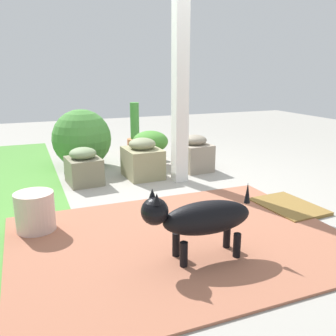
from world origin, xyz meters
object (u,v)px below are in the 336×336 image
stone_planter_mid (84,167)px  stone_planter_nearest (195,154)px  porch_pillar (180,65)px  round_shrub (82,139)px  doormat (288,206)px  terracotta_pot_broad (150,145)px  stone_planter_near (142,160)px  terracotta_pot_tall (135,135)px  ceramic_urn (35,213)px  dog (200,218)px

stone_planter_mid → stone_planter_nearest: bearing=-88.1°
porch_pillar → stone_planter_mid: (0.28, 1.02, -1.07)m
round_shrub → doormat: round_shrub is taller
stone_planter_nearest → round_shrub: 1.45m
porch_pillar → terracotta_pot_broad: (0.78, 0.07, -1.00)m
stone_planter_mid → terracotta_pot_broad: bearing=-61.9°
stone_planter_near → round_shrub: 0.93m
porch_pillar → terracotta_pot_broad: size_ratio=5.43×
stone_planter_near → terracotta_pot_broad: (0.50, -0.27, 0.05)m
stone_planter_near → stone_planter_mid: (-0.01, 0.68, -0.02)m
stone_planter_mid → terracotta_pot_broad: 1.08m
porch_pillar → terracotta_pot_tall: (1.53, 0.05, -0.99)m
round_shrub → ceramic_urn: round_shrub is taller
round_shrub → terracotta_pot_tall: terracotta_pot_tall is taller
stone_planter_near → round_shrub: round_shrub is taller
stone_planter_nearest → ceramic_urn: bearing=121.1°
stone_planter_near → terracotta_pot_broad: stone_planter_near is taller
porch_pillar → doormat: 1.80m
dog → round_shrub: bearing=6.7°
terracotta_pot_broad → terracotta_pot_tall: terracotta_pot_tall is taller
porch_pillar → stone_planter_near: size_ratio=5.11×
porch_pillar → stone_planter_near: porch_pillar is taller
porch_pillar → dog: porch_pillar is taller
doormat → terracotta_pot_broad: bearing=18.4°
stone_planter_nearest → doormat: (-1.48, -0.23, -0.19)m
stone_planter_near → dog: dog is taller
porch_pillar → round_shrub: 1.62m
stone_planter_nearest → ceramic_urn: stone_planter_nearest is taller
round_shrub → dog: size_ratio=0.99×
porch_pillar → stone_planter_nearest: size_ratio=5.65×
terracotta_pot_broad → stone_planter_mid: bearing=118.1°
porch_pillar → stone_planter_near: bearing=50.7°
stone_planter_nearest → terracotta_pot_tall: 1.28m
stone_planter_nearest → terracotta_pot_tall: bearing=18.3°
stone_planter_nearest → dog: dog is taller
dog → stone_planter_mid: bearing=12.1°
round_shrub → doormat: bearing=-145.4°
terracotta_pot_broad → terracotta_pot_tall: bearing=-1.4°
round_shrub → ceramic_urn: size_ratio=2.32×
porch_pillar → stone_planter_mid: size_ratio=5.86×
porch_pillar → ceramic_urn: bearing=118.0°
terracotta_pot_broad → terracotta_pot_tall: (0.75, -0.02, 0.01)m
porch_pillar → doormat: size_ratio=4.10×
stone_planter_mid → ceramic_urn: bearing=153.6°
round_shrub → porch_pillar: bearing=-137.5°
stone_planter_near → stone_planter_mid: stone_planter_near is taller
terracotta_pot_tall → stone_planter_near: bearing=166.9°
porch_pillar → round_shrub: bearing=42.5°
porch_pillar → stone_planter_nearest: (0.32, -0.35, -1.05)m
terracotta_pot_broad → stone_planter_nearest: bearing=-137.7°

